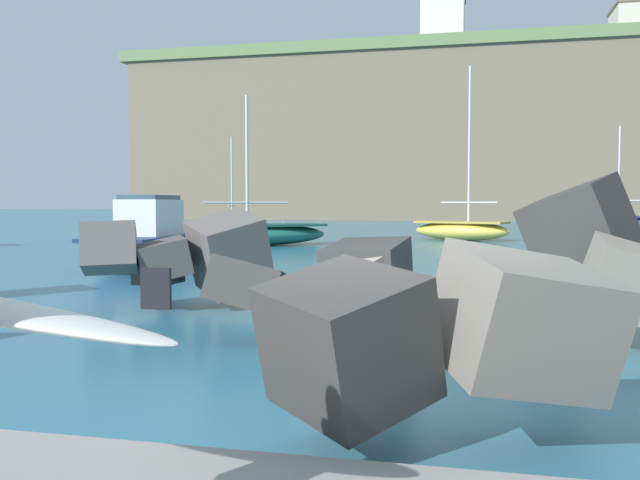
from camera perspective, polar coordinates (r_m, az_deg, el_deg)
ground_plane at (r=5.93m, az=4.98°, el=-13.97°), size 400.00×400.00×0.00m
breakwater_jetty at (r=7.83m, az=5.33°, el=-1.08°), size 31.22×8.26×2.85m
boat_near_left at (r=28.07m, az=-5.30°, el=0.53°), size 5.96×5.28×6.17m
boat_mid_left at (r=50.08m, az=-7.52°, el=1.53°), size 3.16×5.67×6.70m
boat_mid_centre at (r=32.76m, az=11.87°, el=0.91°), size 4.94×3.20×8.19m
boat_mid_right at (r=19.45m, az=-13.67°, el=-0.29°), size 2.12×6.03×1.98m
boat_far_right at (r=42.93m, az=24.32°, el=1.25°), size 4.63×2.22×6.25m
mooring_buoy_inner at (r=46.59m, az=-3.11°, el=1.19°), size 0.44×0.44×0.44m
mooring_buoy_middle at (r=39.51m, az=-14.28°, el=0.77°), size 0.44×0.44×0.44m
headland_bluff at (r=88.02m, az=19.95°, el=7.93°), size 99.54×34.73×18.93m
station_building_west at (r=92.09m, az=25.29°, el=15.56°), size 5.87×6.50×6.37m
station_building_central at (r=80.25m, az=10.39°, el=17.72°), size 4.77×8.10×6.35m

